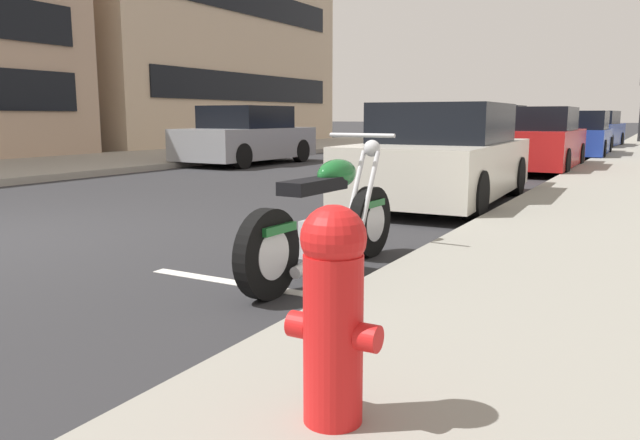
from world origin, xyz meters
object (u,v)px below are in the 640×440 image
parked_car_across_street (592,131)px  parked_car_far_down_curb (577,136)px  car_opposite_curb (247,137)px  fire_hydrant (333,309)px  parked_motorcycle (327,222)px  parked_car_near_corner (533,142)px  parked_car_at_intersection (443,157)px  crossing_truck (517,125)px

parked_car_across_street → parked_car_far_down_curb: bearing=-174.8°
car_opposite_curb → fire_hydrant: bearing=38.2°
parked_car_across_street → fire_hydrant: (-24.32, -1.59, -0.12)m
parked_motorcycle → fire_hydrant: bearing=-148.7°
parked_motorcycle → fire_hydrant: parked_motorcycle is taller
parked_car_near_corner → parked_car_far_down_curb: bearing=-3.4°
parked_car_at_intersection → fire_hydrant: (-6.83, -1.84, -0.10)m
parked_motorcycle → car_opposite_curb: 11.85m
crossing_truck → parked_motorcycle: bearing=100.5°
parked_motorcycle → parked_car_across_street: parked_car_across_street is taller
parked_car_far_down_curb → fire_hydrant: (-18.37, -1.41, -0.10)m
parked_car_at_intersection → parked_car_across_street: parked_car_across_street is taller
car_opposite_curb → parked_car_near_corner: bearing=101.2°
crossing_truck → fire_hydrant: (-29.62, -5.57, -0.27)m
parked_car_across_street → car_opposite_curb: car_opposite_curb is taller
parked_motorcycle → parked_car_across_street: size_ratio=0.49×
parked_car_across_street → parked_car_at_intersection: bearing=-177.3°
parked_car_at_intersection → crossing_truck: crossing_truck is taller
crossing_truck → car_opposite_curb: size_ratio=1.24×
parked_car_far_down_curb → car_opposite_curb: car_opposite_curb is taller
parked_car_far_down_curb → car_opposite_curb: bearing=131.5°
car_opposite_curb → parked_car_far_down_curb: bearing=133.7°
parked_motorcycle → parked_car_far_down_curb: parked_car_far_down_curb is taller
parked_car_across_street → parked_motorcycle: bearing=-175.8°
parked_car_far_down_curb → parked_car_across_street: (5.95, 0.17, 0.02)m
parked_motorcycle → car_opposite_curb: (9.19, 7.47, 0.28)m
parked_motorcycle → parked_car_far_down_curb: (16.00, 0.10, 0.24)m
parked_motorcycle → fire_hydrant: size_ratio=2.70×
parked_car_across_street → car_opposite_curb: size_ratio=1.08×
parked_car_near_corner → parked_car_across_street: (11.49, -0.09, 0.01)m
parked_car_near_corner → car_opposite_curb: size_ratio=0.98×
parked_car_at_intersection → parked_motorcycle: bearing=-175.5°
parked_motorcycle → parked_car_at_intersection: parked_car_at_intersection is taller
parked_car_at_intersection → fire_hydrant: bearing=-167.1°
parked_car_near_corner → car_opposite_curb: 7.21m
parked_car_at_intersection → parked_car_far_down_curb: bearing=-4.3°
parked_car_far_down_curb → car_opposite_curb: 10.03m
parked_car_near_corner → parked_car_across_street: 11.49m
parked_motorcycle → parked_car_at_intersection: (4.47, 0.53, 0.24)m
parked_car_near_corner → fire_hydrant: 12.94m
parked_car_near_corner → parked_car_across_street: bearing=-1.1°
parked_car_far_down_curb → car_opposite_curb: (-6.81, 7.36, 0.04)m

